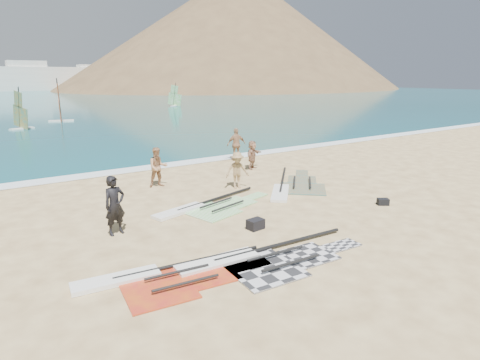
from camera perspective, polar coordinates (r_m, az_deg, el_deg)
ground at (r=14.04m, az=11.51°, el=-7.01°), size 300.00×300.00×0.00m
sea at (r=141.42m, az=-30.87°, el=10.54°), size 300.00×240.00×0.06m
surf_line at (r=23.87m, az=-9.96°, el=2.06°), size 300.00×1.20×0.04m
headland_main at (r=168.15m, az=0.04°, el=12.89°), size 143.00×143.00×45.00m
headland_minor at (r=197.47m, az=7.00°, el=13.04°), size 70.00×70.00×28.00m
rig_grey at (r=11.61m, az=2.99°, el=-11.21°), size 5.75×2.42×0.20m
rig_green at (r=15.94m, az=-4.67°, el=-3.91°), size 5.44×2.83×0.20m
rig_orange at (r=19.02m, az=7.45°, el=-0.91°), size 5.24×4.93×0.20m
rig_red at (r=10.80m, az=-11.22°, el=-13.59°), size 5.21×2.32×0.20m
gear_bag_near at (r=13.81m, az=2.22°, el=-6.29°), size 0.59×0.46×0.35m
gear_bag_far at (r=17.33m, az=19.67°, el=-2.93°), size 0.54×0.50×0.26m
person_wetsuit at (r=13.73m, az=-17.38°, el=-3.47°), size 0.81×0.63×1.99m
beachgoer_left at (r=19.21m, az=-11.59°, el=1.80°), size 1.02×0.85×1.87m
beachgoer_mid at (r=18.57m, az=-0.40°, el=1.40°), size 1.23×0.90×1.71m
beachgoer_back at (r=24.74m, az=-0.52°, el=5.09°), size 1.26×0.76×2.01m
beachgoer_right at (r=22.53m, az=1.77°, el=3.61°), size 1.53×1.12×1.60m
windsurfer_left at (r=44.69m, az=-28.76°, el=7.87°), size 2.34×2.58×4.12m
windsurfer_centre at (r=50.45m, az=-24.22°, el=9.14°), size 2.77×3.21×4.88m
windsurfer_right at (r=70.72m, az=-9.27°, el=11.27°), size 2.08×2.09×3.98m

